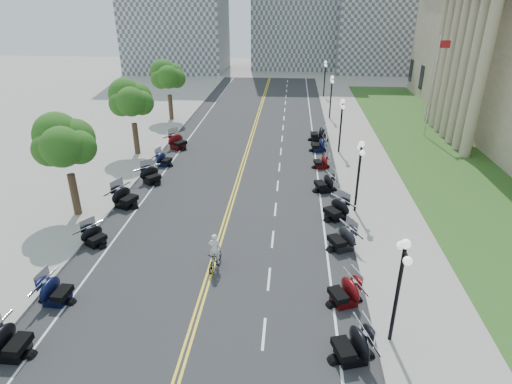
{
  "coord_description": "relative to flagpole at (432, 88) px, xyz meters",
  "views": [
    {
      "loc": [
        4.06,
        -22.39,
        13.58
      ],
      "look_at": [
        1.97,
        2.45,
        2.0
      ],
      "focal_mm": 30.0,
      "sensor_mm": 36.0,
      "label": 1
    }
  ],
  "objects": [
    {
      "name": "motorcycle_n_5",
      "position": [
        -10.75,
        -22.69,
        -4.26
      ],
      "size": [
        2.85,
        2.85,
        1.49
      ],
      "primitive_type": null,
      "rotation": [
        0.0,
        0.0,
        -1.11
      ],
      "color": "black",
      "rests_on": "road"
    },
    {
      "name": "street_lamp_2",
      "position": [
        -9.4,
        -18.0,
        -2.4
      ],
      "size": [
        0.5,
        1.2,
        4.9
      ],
      "primitive_type": null,
      "color": "black",
      "rests_on": "sidewalk_north"
    },
    {
      "name": "motorcycle_n_6",
      "position": [
        -10.76,
        -19.0,
        -4.26
      ],
      "size": [
        2.97,
        2.97,
        1.49
      ],
      "primitive_type": null,
      "rotation": [
        0.0,
        0.0,
        -0.94
      ],
      "color": "black",
      "rests_on": "road"
    },
    {
      "name": "motorcycle_s_6",
      "position": [
        -25.29,
        -18.41,
        -4.22
      ],
      "size": [
        2.88,
        2.88,
        1.55
      ],
      "primitive_type": null,
      "rotation": [
        0.0,
        0.0,
        1.2
      ],
      "color": "black",
      "rests_on": "road"
    },
    {
      "name": "edge_line_south",
      "position": [
        -24.4,
        -12.0,
        -4.99
      ],
      "size": [
        0.12,
        90.0,
        0.0
      ],
      "primitive_type": "cube",
      "color": "white",
      "rests_on": "road"
    },
    {
      "name": "lane_dash_15",
      "position": [
        -14.8,
        14.0,
        -4.99
      ],
      "size": [
        0.12,
        2.0,
        0.0
      ],
      "primitive_type": "cube",
      "color": "white",
      "rests_on": "road"
    },
    {
      "name": "motorcycle_n_10",
      "position": [
        -11.18,
        -2.32,
        -4.22
      ],
      "size": [
        2.25,
        2.25,
        1.56
      ],
      "primitive_type": null,
      "rotation": [
        0.0,
        0.0,
        -1.56
      ],
      "color": "black",
      "rests_on": "road"
    },
    {
      "name": "lane_dash_4",
      "position": [
        -14.8,
        -30.0,
        -4.99
      ],
      "size": [
        0.12,
        2.0,
        0.0
      ],
      "primitive_type": "cube",
      "color": "white",
      "rests_on": "road"
    },
    {
      "name": "street_lamp_4",
      "position": [
        -9.4,
        6.0,
        -2.4
      ],
      "size": [
        0.5,
        1.2,
        4.9
      ],
      "primitive_type": null,
      "color": "black",
      "rests_on": "sidewalk_north"
    },
    {
      "name": "lane_dash_14",
      "position": [
        -14.8,
        10.0,
        -4.99
      ],
      "size": [
        0.12,
        2.0,
        0.0
      ],
      "primitive_type": "cube",
      "color": "white",
      "rests_on": "road"
    },
    {
      "name": "lane_dash_5",
      "position": [
        -14.8,
        -26.0,
        -4.99
      ],
      "size": [
        0.12,
        2.0,
        0.0
      ],
      "primitive_type": "cube",
      "color": "white",
      "rests_on": "road"
    },
    {
      "name": "lane_dash_13",
      "position": [
        -14.8,
        6.0,
        -4.99
      ],
      "size": [
        0.12,
        2.0,
        0.0
      ],
      "primitive_type": "cube",
      "color": "white",
      "rests_on": "road"
    },
    {
      "name": "distant_block_c",
      "position": [
        4.0,
        43.0,
        6.0
      ],
      "size": [
        20.0,
        14.0,
        22.0
      ],
      "primitive_type": "cube",
      "color": "gray",
      "rests_on": "ground"
    },
    {
      "name": "motorcycle_s_9",
      "position": [
        -24.71,
        -5.96,
        -4.23
      ],
      "size": [
        3.09,
        3.09,
        1.55
      ],
      "primitive_type": null,
      "rotation": [
        0.0,
        0.0,
        0.95
      ],
      "color": "#590A0C",
      "rests_on": "road"
    },
    {
      "name": "sidewalk_north",
      "position": [
        -7.5,
        -12.0,
        -4.92
      ],
      "size": [
        5.0,
        90.0,
        0.15
      ],
      "primitive_type": "cube",
      "color": "#9E9991",
      "rests_on": "ground"
    },
    {
      "name": "tree_4",
      "position": [
        -28.0,
        4.0,
        -0.25
      ],
      "size": [
        4.8,
        4.8,
        9.2
      ],
      "primitive_type": null,
      "color": "#235619",
      "rests_on": "sidewalk_south"
    },
    {
      "name": "street_lamp_3",
      "position": [
        -9.4,
        -6.0,
        -2.4
      ],
      "size": [
        0.5,
        1.2,
        4.9
      ],
      "primitive_type": null,
      "color": "black",
      "rests_on": "sidewalk_north"
    },
    {
      "name": "lane_dash_19",
      "position": [
        -14.8,
        30.0,
        -4.99
      ],
      "size": [
        0.12,
        2.0,
        0.0
      ],
      "primitive_type": "cube",
      "color": "white",
      "rests_on": "road"
    },
    {
      "name": "motorcycle_s_7",
      "position": [
        -24.74,
        -14.23,
        -4.29
      ],
      "size": [
        2.87,
        2.87,
        1.42
      ],
      "primitive_type": null,
      "rotation": [
        0.0,
        0.0,
        0.83
      ],
      "color": "black",
      "rests_on": "road"
    },
    {
      "name": "centerline_yellow_b",
      "position": [
        -17.88,
        -12.0,
        -4.99
      ],
      "size": [
        0.12,
        90.0,
        0.0
      ],
      "primitive_type": "cube",
      "color": "yellow",
      "rests_on": "road"
    },
    {
      "name": "motorcycle_s_5",
      "position": [
        -25.28,
        -23.48,
        -4.37
      ],
      "size": [
        2.49,
        2.49,
        1.27
      ],
      "primitive_type": null,
      "rotation": [
        0.0,
        0.0,
        1.02
      ],
      "color": "black",
      "rests_on": "road"
    },
    {
      "name": "flagpole",
      "position": [
        0.0,
        0.0,
        0.0
      ],
      "size": [
        1.1,
        0.2,
        10.0
      ],
      "primitive_type": null,
      "color": "silver",
      "rests_on": "ground"
    },
    {
      "name": "motorcycle_n_8",
      "position": [
        -11.26,
        -9.86,
        -4.37
      ],
      "size": [
        2.08,
        2.08,
        1.26
      ],
      "primitive_type": null,
      "rotation": [
        0.0,
        0.0,
        -1.4
      ],
      "color": "#590A0C",
      "rests_on": "road"
    },
    {
      "name": "lane_dash_11",
      "position": [
        -14.8,
        -2.0,
        -4.99
      ],
      "size": [
        0.12,
        2.0,
        0.0
      ],
      "primitive_type": "cube",
      "color": "white",
      "rests_on": "road"
    },
    {
      "name": "motorcycle_n_3",
      "position": [
        -11.19,
        -31.09,
        -4.25
      ],
      "size": [
        2.69,
        2.69,
        1.5
      ],
      "primitive_type": null,
      "rotation": [
        0.0,
        0.0,
        -1.27
      ],
      "color": "black",
      "rests_on": "road"
    },
    {
      "name": "motorcycle_s_3",
      "position": [
        -25.06,
        -32.06,
        -4.25
      ],
      "size": [
        2.18,
        2.18,
        1.51
      ],
      "primitive_type": null,
      "rotation": [
        0.0,
        0.0,
        1.56
      ],
      "color": "black",
      "rests_on": "road"
    },
    {
      "name": "lane_dash_16",
      "position": [
        -14.8,
        18.0,
        -4.99
      ],
      "size": [
        0.12,
        2.0,
        0.0
      ],
      "primitive_type": "cube",
      "color": "white",
      "rests_on": "road"
    },
    {
      "name": "tree_3",
      "position": [
        -28.0,
        -8.0,
        -0.25
      ],
      "size": [
        4.8,
        4.8,
        9.2
      ],
      "primitive_type": null,
      "color": "#235619",
      "rests_on": "sidewalk_south"
    },
    {
      "name": "road",
      "position": [
        -18.0,
        -12.0,
        -5.0
      ],
      "size": [
        16.0,
        90.0,
        0.01
      ],
      "primitive_type": "cube",
      "color": "#333335",
      "rests_on": "ground"
    },
    {
      "name": "centerline_yellow_a",
      "position": [
        -18.12,
        -12.0,
        -4.99
      ],
      "size": [
        0.12,
        90.0,
        0.0
      ],
      "primitive_type": "cube",
      "color": "yellow",
      "rests_on": "road"
    },
    {
      "name": "motorcycle_s_4",
      "position": [
        -24.9,
        -28.67,
        -4.3
      ],
      "size": [
        2.12,
        2.12,
        1.4
      ],
      "primitive_type": null,
      "rotation": [
        0.0,
        0.0,
        1.51
      ],
      "color": "black",
      "rests_on": "road"
    },
    {
      "name": "lane_dash_18",
      "position": [
        -14.8,
        26.0,
        -4.99
      ],
      "size": [
        0.12,
        2.0,
        0.0
      ],
      "primitive_type": "cube",
      "color": "white",
      "rests_on": "road"
    },
    {
      "name": "ground",
      "position": [
        -18.0,
        -22.0,
        -5.0
      ],
      "size": [
        160.0,
        160.0,
        0.0
      ],
      "primitive_type": "plane",
      "color": "gray"
    },
    {
      "name": "lane_dash_7",
      "position": [
        -14.8,
        -18.0,
        -4.99
      ],
      "size": [
        0.12,
        2.0,
        0.0
      ],
      "primitive_type": "cube",
      "color": "white",
      "rests_on": "road"
    },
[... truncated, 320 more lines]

